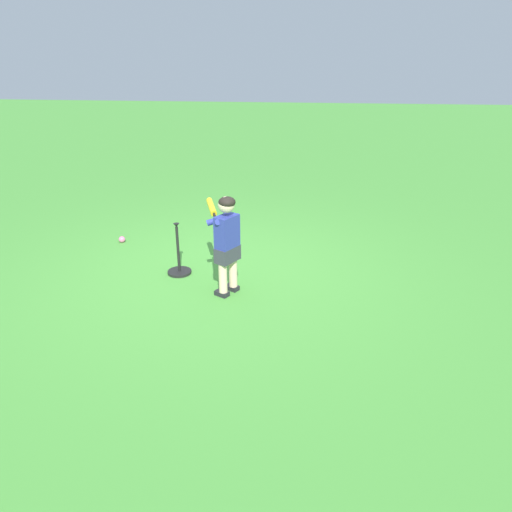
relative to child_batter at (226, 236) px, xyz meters
name	(u,v)px	position (x,y,z in m)	size (l,w,h in m)	color
ground_plane	(219,271)	(-0.52, -0.19, -0.65)	(40.00, 40.00, 0.00)	#479338
child_batter	(226,236)	(0.00, 0.00, 0.00)	(0.73, 0.45, 1.08)	#232328
play_ball_behind_batter	(122,239)	(-1.29, -1.67, -0.61)	(0.09, 0.09, 0.09)	pink
batting_tee	(179,265)	(-0.41, -0.64, -0.55)	(0.28, 0.28, 0.62)	black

